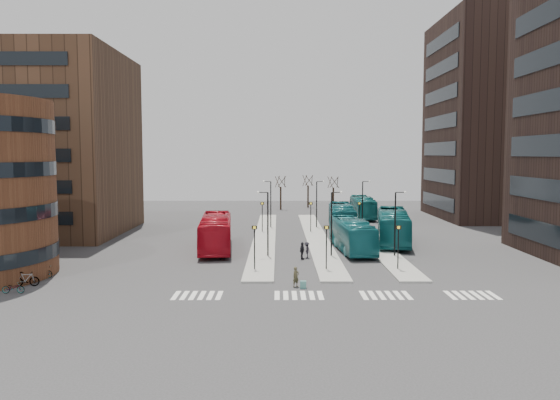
{
  "coord_description": "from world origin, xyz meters",
  "views": [
    {
      "loc": [
        -2.41,
        -32.97,
        9.76
      ],
      "look_at": [
        -2.24,
        23.09,
        5.0
      ],
      "focal_mm": 35.0,
      "sensor_mm": 36.0,
      "label": 1
    }
  ],
  "objects_px": {
    "commuter_b": "(302,251)",
    "bicycle_near": "(13,288)",
    "teal_bus_b": "(342,217)",
    "traveller": "(296,277)",
    "teal_bus_c": "(393,227)",
    "teal_bus_d": "(363,207)",
    "commuter_a": "(222,251)",
    "bicycle_mid": "(26,279)",
    "teal_bus_a": "(352,235)",
    "red_bus": "(216,232)",
    "suitcase": "(303,285)",
    "commuter_c": "(307,250)",
    "bicycle_far": "(44,272)"
  },
  "relations": [
    {
      "from": "suitcase",
      "to": "red_bus",
      "type": "distance_m",
      "value": 18.05
    },
    {
      "from": "red_bus",
      "to": "teal_bus_d",
      "type": "bearing_deg",
      "value": 50.29
    },
    {
      "from": "bicycle_near",
      "to": "suitcase",
      "type": "bearing_deg",
      "value": -88.71
    },
    {
      "from": "teal_bus_b",
      "to": "teal_bus_c",
      "type": "distance_m",
      "value": 10.67
    },
    {
      "from": "traveller",
      "to": "teal_bus_b",
      "type": "bearing_deg",
      "value": 39.19
    },
    {
      "from": "commuter_c",
      "to": "bicycle_near",
      "type": "relative_size",
      "value": 0.98
    },
    {
      "from": "teal_bus_a",
      "to": "commuter_a",
      "type": "xyz_separation_m",
      "value": [
        -12.66,
        -4.44,
        -0.81
      ]
    },
    {
      "from": "teal_bus_a",
      "to": "bicycle_far",
      "type": "relative_size",
      "value": 6.67
    },
    {
      "from": "teal_bus_a",
      "to": "teal_bus_c",
      "type": "xyz_separation_m",
      "value": [
        5.14,
        4.64,
        0.22
      ]
    },
    {
      "from": "teal_bus_a",
      "to": "teal_bus_b",
      "type": "xyz_separation_m",
      "value": [
        0.64,
        14.32,
        0.09
      ]
    },
    {
      "from": "bicycle_near",
      "to": "bicycle_mid",
      "type": "bearing_deg",
      "value": -2.52
    },
    {
      "from": "commuter_c",
      "to": "bicycle_near",
      "type": "distance_m",
      "value": 24.89
    },
    {
      "from": "teal_bus_b",
      "to": "teal_bus_c",
      "type": "height_order",
      "value": "teal_bus_c"
    },
    {
      "from": "suitcase",
      "to": "teal_bus_c",
      "type": "distance_m",
      "value": 22.79
    },
    {
      "from": "teal_bus_b",
      "to": "red_bus",
      "type": "bearing_deg",
      "value": -133.17
    },
    {
      "from": "traveller",
      "to": "bicycle_far",
      "type": "bearing_deg",
      "value": 133.02
    },
    {
      "from": "teal_bus_a",
      "to": "commuter_c",
      "type": "bearing_deg",
      "value": -145.33
    },
    {
      "from": "teal_bus_a",
      "to": "commuter_b",
      "type": "relative_size",
      "value": 7.24
    },
    {
      "from": "commuter_b",
      "to": "bicycle_near",
      "type": "xyz_separation_m",
      "value": [
        -20.8,
        -12.34,
        -0.4
      ]
    },
    {
      "from": "teal_bus_a",
      "to": "commuter_b",
      "type": "xyz_separation_m",
      "value": [
        -5.19,
        -4.42,
        -0.82
      ]
    },
    {
      "from": "teal_bus_b",
      "to": "teal_bus_c",
      "type": "xyz_separation_m",
      "value": [
        4.51,
        -9.67,
        0.13
      ]
    },
    {
      "from": "teal_bus_c",
      "to": "traveller",
      "type": "xyz_separation_m",
      "value": [
        -11.26,
        -19.61,
        -1.09
      ]
    },
    {
      "from": "teal_bus_b",
      "to": "bicycle_far",
      "type": "height_order",
      "value": "teal_bus_b"
    },
    {
      "from": "teal_bus_a",
      "to": "teal_bus_b",
      "type": "distance_m",
      "value": 14.33
    },
    {
      "from": "bicycle_near",
      "to": "bicycle_mid",
      "type": "distance_m",
      "value": 1.97
    },
    {
      "from": "traveller",
      "to": "commuter_a",
      "type": "distance_m",
      "value": 12.39
    },
    {
      "from": "bicycle_near",
      "to": "teal_bus_d",
      "type": "bearing_deg",
      "value": -37.48
    },
    {
      "from": "traveller",
      "to": "bicycle_near",
      "type": "bearing_deg",
      "value": 147.33
    },
    {
      "from": "commuter_a",
      "to": "teal_bus_b",
      "type": "bearing_deg",
      "value": -128.31
    },
    {
      "from": "suitcase",
      "to": "commuter_a",
      "type": "relative_size",
      "value": 0.34
    },
    {
      "from": "bicycle_near",
      "to": "bicycle_mid",
      "type": "height_order",
      "value": "bicycle_mid"
    },
    {
      "from": "traveller",
      "to": "bicycle_mid",
      "type": "relative_size",
      "value": 0.81
    },
    {
      "from": "commuter_b",
      "to": "commuter_c",
      "type": "bearing_deg",
      "value": -12.12
    },
    {
      "from": "teal_bus_a",
      "to": "traveller",
      "type": "distance_m",
      "value": 16.19
    },
    {
      "from": "commuter_a",
      "to": "bicycle_near",
      "type": "height_order",
      "value": "commuter_a"
    },
    {
      "from": "teal_bus_c",
      "to": "teal_bus_d",
      "type": "distance_m",
      "value": 23.58
    },
    {
      "from": "suitcase",
      "to": "commuter_b",
      "type": "height_order",
      "value": "commuter_b"
    },
    {
      "from": "teal_bus_a",
      "to": "teal_bus_c",
      "type": "distance_m",
      "value": 6.93
    },
    {
      "from": "bicycle_mid",
      "to": "bicycle_near",
      "type": "bearing_deg",
      "value": 166.72
    },
    {
      "from": "teal_bus_b",
      "to": "traveller",
      "type": "height_order",
      "value": "teal_bus_b"
    },
    {
      "from": "teal_bus_a",
      "to": "teal_bus_d",
      "type": "distance_m",
      "value": 28.75
    },
    {
      "from": "suitcase",
      "to": "teal_bus_c",
      "type": "xyz_separation_m",
      "value": [
        10.74,
        20.04,
        1.57
      ]
    },
    {
      "from": "commuter_c",
      "to": "bicycle_far",
      "type": "distance_m",
      "value": 22.7
    },
    {
      "from": "teal_bus_b",
      "to": "bicycle_near",
      "type": "xyz_separation_m",
      "value": [
        -26.63,
        -31.08,
        -1.3
      ]
    },
    {
      "from": "teal_bus_b",
      "to": "bicycle_near",
      "type": "distance_m",
      "value": 40.94
    },
    {
      "from": "teal_bus_c",
      "to": "traveller",
      "type": "distance_m",
      "value": 22.64
    },
    {
      "from": "bicycle_far",
      "to": "bicycle_mid",
      "type": "bearing_deg",
      "value": -158.1
    },
    {
      "from": "teal_bus_b",
      "to": "traveller",
      "type": "distance_m",
      "value": 30.07
    },
    {
      "from": "teal_bus_b",
      "to": "teal_bus_d",
      "type": "height_order",
      "value": "teal_bus_b"
    },
    {
      "from": "teal_bus_b",
      "to": "teal_bus_a",
      "type": "bearing_deg",
      "value": -89.28
    }
  ]
}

